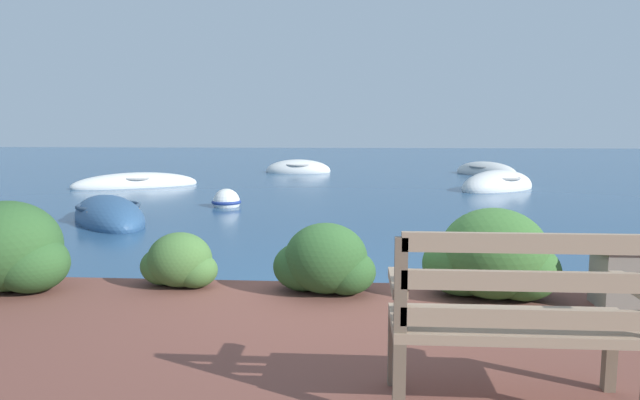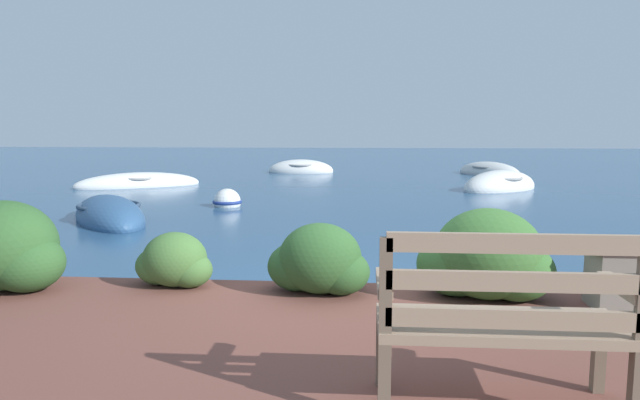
# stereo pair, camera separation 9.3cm
# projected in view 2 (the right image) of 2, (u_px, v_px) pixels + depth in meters

# --- Properties ---
(ground_plane) EXTENTS (80.00, 80.00, 0.00)m
(ground_plane) POSITION_uv_depth(u_px,v_px,m) (342.00, 306.00, 5.19)
(ground_plane) COLOR navy
(park_bench) EXTENTS (1.21, 0.48, 0.93)m
(park_bench) POSITION_uv_depth(u_px,v_px,m) (502.00, 318.00, 2.76)
(park_bench) COLOR brown
(park_bench) RESTS_ON patio_terrace
(hedge_clump_far_left) EXTENTS (1.14, 0.82, 0.78)m
(hedge_clump_far_left) POSITION_uv_depth(u_px,v_px,m) (2.00, 251.00, 4.91)
(hedge_clump_far_left) COLOR #2D5628
(hedge_clump_far_left) RESTS_ON patio_terrace
(hedge_clump_left) EXTENTS (0.71, 0.51, 0.48)m
(hedge_clump_left) POSITION_uv_depth(u_px,v_px,m) (174.00, 263.00, 5.03)
(hedge_clump_left) COLOR #426B33
(hedge_clump_left) RESTS_ON patio_terrace
(hedge_clump_centre) EXTENTS (0.88, 0.63, 0.60)m
(hedge_clump_centre) POSITION_uv_depth(u_px,v_px,m) (319.00, 263.00, 4.82)
(hedge_clump_centre) COLOR #2D5628
(hedge_clump_centre) RESTS_ON patio_terrace
(hedge_clump_right) EXTENTS (1.10, 0.79, 0.75)m
(hedge_clump_right) POSITION_uv_depth(u_px,v_px,m) (486.00, 259.00, 4.66)
(hedge_clump_right) COLOR #38662D
(hedge_clump_right) RESTS_ON patio_terrace
(rowboat_nearest) EXTENTS (2.45, 2.91, 0.76)m
(rowboat_nearest) POSITION_uv_depth(u_px,v_px,m) (110.00, 217.00, 9.90)
(rowboat_nearest) COLOR #2D517A
(rowboat_nearest) RESTS_ON ground_plane
(rowboat_mid) EXTENTS (2.62, 2.42, 0.90)m
(rowboat_mid) POSITION_uv_depth(u_px,v_px,m) (500.00, 187.00, 14.77)
(rowboat_mid) COLOR silver
(rowboat_mid) RESTS_ON ground_plane
(rowboat_far) EXTENTS (3.36, 2.50, 0.68)m
(rowboat_far) POSITION_uv_depth(u_px,v_px,m) (138.00, 185.00, 15.59)
(rowboat_far) COLOR silver
(rowboat_far) RESTS_ON ground_plane
(rowboat_outer) EXTENTS (2.38, 2.69, 0.77)m
(rowboat_outer) POSITION_uv_depth(u_px,v_px,m) (489.00, 173.00, 19.53)
(rowboat_outer) COLOR silver
(rowboat_outer) RESTS_ON ground_plane
(rowboat_distant) EXTENTS (2.36, 1.27, 0.82)m
(rowboat_distant) POSITION_uv_depth(u_px,v_px,m) (301.00, 171.00, 20.44)
(rowboat_distant) COLOR silver
(rowboat_distant) RESTS_ON ground_plane
(mooring_buoy) EXTENTS (0.61, 0.61, 0.55)m
(mooring_buoy) POSITION_uv_depth(u_px,v_px,m) (227.00, 202.00, 11.67)
(mooring_buoy) COLOR white
(mooring_buoy) RESTS_ON ground_plane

